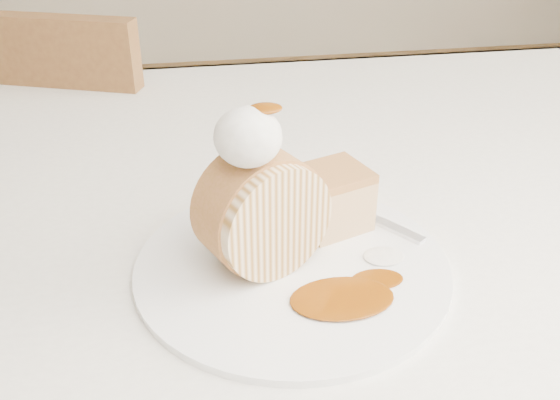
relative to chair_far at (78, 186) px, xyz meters
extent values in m
cube|color=white|center=(0.26, -0.50, 0.24)|extent=(1.40, 0.90, 0.04)
cube|color=white|center=(0.26, -0.06, 0.12)|extent=(1.40, 0.01, 0.28)
cylinder|color=brown|center=(0.88, -0.13, -0.14)|extent=(0.06, 0.06, 0.71)
cube|color=brown|center=(0.03, 0.08, -0.08)|extent=(0.52, 0.52, 0.04)
cube|color=brown|center=(-0.03, -0.10, 0.16)|extent=(0.40, 0.17, 0.43)
cylinder|color=brown|center=(0.25, 0.18, -0.29)|extent=(0.03, 0.03, 0.40)
cylinder|color=brown|center=(-0.08, 0.30, -0.29)|extent=(0.03, 0.03, 0.40)
cylinder|color=brown|center=(0.13, -0.15, -0.29)|extent=(0.03, 0.03, 0.40)
cylinder|color=brown|center=(-0.20, -0.03, -0.29)|extent=(0.03, 0.03, 0.40)
cylinder|color=white|center=(0.32, -0.68, 0.26)|extent=(0.38, 0.38, 0.01)
cylinder|color=beige|center=(0.29, -0.67, 0.32)|extent=(0.13, 0.10, 0.11)
cube|color=#A86A3F|center=(0.37, -0.62, 0.29)|extent=(0.08, 0.08, 0.06)
ellipsoid|color=white|center=(0.28, -0.68, 0.40)|extent=(0.06, 0.06, 0.05)
ellipsoid|color=#6B3104|center=(0.29, -0.68, 0.43)|extent=(0.03, 0.02, 0.01)
cube|color=silver|center=(0.41, -0.62, 0.27)|extent=(0.13, 0.16, 0.00)
camera|label=1|loc=(0.23, -1.15, 0.62)|focal=40.00mm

